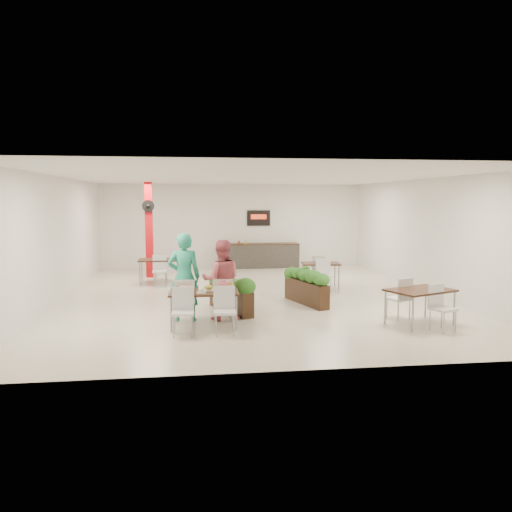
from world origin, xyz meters
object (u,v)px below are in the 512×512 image
(diner_man, at_px, (184,277))
(side_table_b, at_px, (321,267))
(planter_right, at_px, (306,284))
(side_table_c, at_px, (420,295))
(main_table, at_px, (203,297))
(planter_left, at_px, (231,290))
(red_column, at_px, (149,229))
(diner_woman, at_px, (221,280))
(side_table_a, at_px, (160,262))
(service_counter, at_px, (260,255))

(diner_man, bearing_deg, side_table_b, -136.58)
(planter_right, distance_m, side_table_c, 3.03)
(main_table, distance_m, side_table_b, 5.50)
(planter_left, xyz_separation_m, side_table_b, (2.89, 2.79, 0.12))
(red_column, height_order, diner_man, red_column)
(diner_man, distance_m, side_table_c, 4.99)
(diner_woman, height_order, planter_left, diner_woman)
(red_column, bearing_deg, planter_right, -49.50)
(red_column, xyz_separation_m, diner_woman, (2.03, -6.34, -0.77))
(side_table_a, xyz_separation_m, side_table_b, (4.76, -1.60, -0.02))
(side_table_b, height_order, side_table_c, same)
(side_table_a, bearing_deg, diner_man, -82.23)
(main_table, distance_m, side_table_c, 4.50)
(planter_left, xyz_separation_m, side_table_a, (-1.87, 4.39, 0.14))
(planter_right, bearing_deg, side_table_b, 66.43)
(planter_right, bearing_deg, diner_man, -155.33)
(side_table_c, bearing_deg, main_table, 153.81)
(red_column, relative_size, planter_left, 1.85)
(side_table_a, bearing_deg, red_column, 107.88)
(planter_right, distance_m, side_table_b, 2.36)
(red_column, bearing_deg, side_table_a, -70.92)
(planter_left, distance_m, side_table_c, 4.20)
(diner_man, bearing_deg, main_table, 122.34)
(diner_man, xyz_separation_m, side_table_a, (-0.81, 5.14, -0.32))
(side_table_a, bearing_deg, planter_right, -45.73)
(diner_man, height_order, diner_woman, diner_man)
(red_column, relative_size, diner_man, 1.67)
(planter_right, bearing_deg, main_table, -142.12)
(planter_right, relative_size, side_table_b, 1.08)
(service_counter, height_order, side_table_a, service_counter)
(main_table, distance_m, diner_man, 0.83)
(red_column, relative_size, side_table_c, 1.93)
(side_table_a, relative_size, side_table_b, 0.98)
(diner_woman, xyz_separation_m, side_table_c, (4.07, -1.00, -0.24))
(diner_woman, distance_m, planter_left, 0.88)
(service_counter, bearing_deg, side_table_b, -75.81)
(service_counter, height_order, side_table_b, service_counter)
(planter_left, bearing_deg, service_counter, 77.04)
(red_column, distance_m, side_table_b, 5.97)
(side_table_b, relative_size, side_table_c, 1.00)
(side_table_c, bearing_deg, red_column, 107.96)
(planter_left, height_order, side_table_a, planter_left)
(diner_woman, distance_m, side_table_b, 4.75)
(diner_woman, relative_size, side_table_a, 1.07)
(service_counter, distance_m, planter_left, 7.65)
(red_column, height_order, main_table, red_column)
(service_counter, distance_m, main_table, 9.17)
(service_counter, height_order, planter_left, service_counter)
(side_table_b, bearing_deg, red_column, 157.23)
(side_table_a, distance_m, side_table_b, 5.02)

